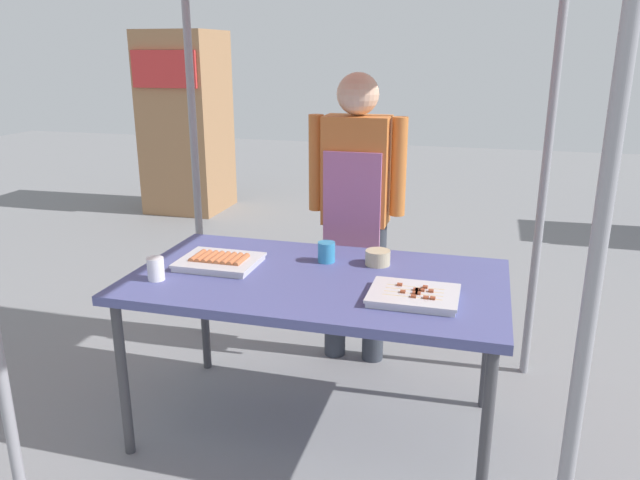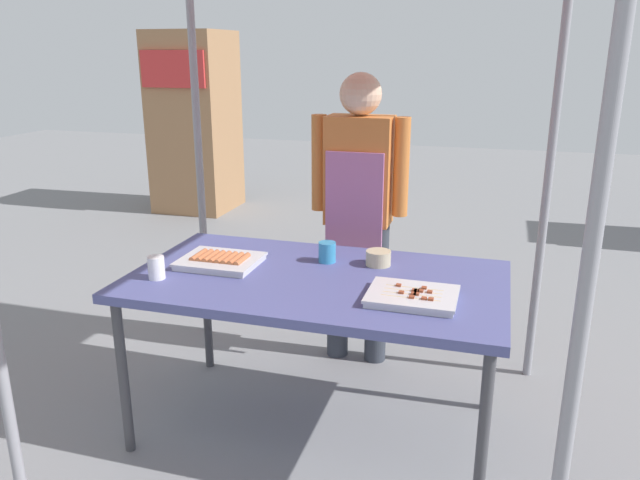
% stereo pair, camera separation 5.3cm
% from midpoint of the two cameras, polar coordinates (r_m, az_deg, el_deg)
% --- Properties ---
extents(ground_plane, '(18.00, 18.00, 0.00)m').
position_cam_midpoint_polar(ground_plane, '(2.99, -0.80, -17.02)').
color(ground_plane, slate).
extents(stall_table, '(1.60, 0.90, 0.75)m').
position_cam_midpoint_polar(stall_table, '(2.66, -0.86, -4.49)').
color(stall_table, '#4C518C').
rests_on(stall_table, ground).
extents(tray_grilled_sausages, '(0.35, 0.29, 0.05)m').
position_cam_midpoint_polar(tray_grilled_sausages, '(2.81, -9.87, -1.96)').
color(tray_grilled_sausages, silver).
rests_on(tray_grilled_sausages, stall_table).
extents(tray_meat_skewers, '(0.35, 0.27, 0.04)m').
position_cam_midpoint_polar(tray_meat_skewers, '(2.42, 8.10, -5.14)').
color(tray_meat_skewers, silver).
rests_on(tray_meat_skewers, stall_table).
extents(condiment_bowl, '(0.11, 0.11, 0.07)m').
position_cam_midpoint_polar(condiment_bowl, '(2.78, 4.85, -1.64)').
color(condiment_bowl, '#BFB28C').
rests_on(condiment_bowl, stall_table).
extents(drink_cup_near_edge, '(0.08, 0.08, 0.09)m').
position_cam_midpoint_polar(drink_cup_near_edge, '(2.81, 0.06, -1.13)').
color(drink_cup_near_edge, '#338CBF').
rests_on(drink_cup_near_edge, stall_table).
extents(drink_cup_by_wok, '(0.07, 0.07, 0.10)m').
position_cam_midpoint_polar(drink_cup_by_wok, '(2.68, -15.57, -2.60)').
color(drink_cup_by_wok, white).
rests_on(drink_cup_by_wok, stall_table).
extents(vendor_woman, '(0.52, 0.23, 1.58)m').
position_cam_midpoint_polar(vendor_woman, '(3.26, 2.90, 3.92)').
color(vendor_woman, '#333842').
rests_on(vendor_woman, ground).
extents(neighbor_stall_right, '(0.77, 0.80, 1.88)m').
position_cam_midpoint_polar(neighbor_stall_right, '(6.82, -12.56, 10.62)').
color(neighbor_stall_right, '#9E724C').
rests_on(neighbor_stall_right, ground).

